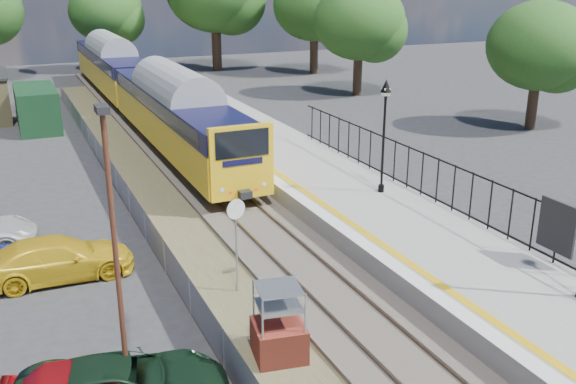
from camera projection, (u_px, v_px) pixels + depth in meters
ground at (335, 302)px, 19.35m from camera, size 120.00×120.00×0.00m
track_bed at (219, 202)px, 27.49m from camera, size 5.90×80.00×0.29m
platform at (334, 191)px, 27.74m from camera, size 5.00×70.00×0.90m
platform_edge at (291, 187)px, 26.79m from camera, size 0.90×70.00×0.01m
victorian_lamp_north at (385, 110)px, 25.19m from camera, size 0.44×0.44×4.60m
palisade_fence at (467, 193)px, 23.22m from camera, size 0.12×26.00×2.00m
wire_fence at (120, 186)px, 27.90m from camera, size 0.06×52.00×1.20m
tree_line at (117, 8)px, 54.03m from camera, size 56.80×43.80×11.88m
train at (137, 84)px, 43.13m from camera, size 2.82×40.83×3.51m
brick_plinth at (279, 324)px, 16.22m from camera, size 1.46×1.46×2.05m
speed_sign at (236, 229)px, 19.17m from camera, size 0.61×0.16×3.09m
carpark_lamp at (115, 245)px, 13.53m from camera, size 0.25×0.50×6.94m
car_yellow at (58, 259)px, 20.64m from camera, size 4.76×2.00×1.37m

